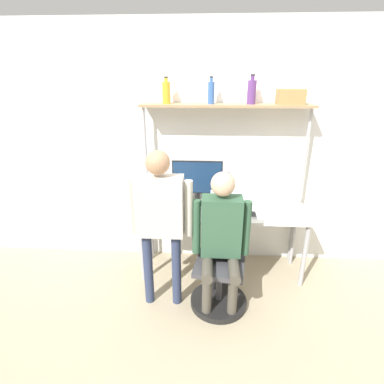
# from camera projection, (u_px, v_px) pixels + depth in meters

# --- Properties ---
(ground_plane) EXTENTS (12.00, 12.00, 0.00)m
(ground_plane) POSITION_uv_depth(u_px,v_px,m) (221.00, 287.00, 3.26)
(ground_plane) COLOR tan
(wall_back) EXTENTS (8.00, 0.06, 2.70)m
(wall_back) POSITION_uv_depth(u_px,v_px,m) (224.00, 151.00, 3.38)
(wall_back) COLOR white
(wall_back) RESTS_ON ground_plane
(desk) EXTENTS (1.85, 0.62, 0.78)m
(desk) POSITION_uv_depth(u_px,v_px,m) (222.00, 216.00, 3.31)
(desk) COLOR silver
(desk) RESTS_ON ground_plane
(shelf_unit) EXTENTS (1.75, 0.27, 1.87)m
(shelf_unit) POSITION_uv_depth(u_px,v_px,m) (225.00, 132.00, 3.13)
(shelf_unit) COLOR #997A56
(shelf_unit) RESTS_ON ground_plane
(monitor) EXTENTS (0.56, 0.18, 0.50)m
(monitor) POSITION_uv_depth(u_px,v_px,m) (197.00, 180.00, 3.33)
(monitor) COLOR black
(monitor) RESTS_ON desk
(laptop) EXTENTS (0.33, 0.24, 0.23)m
(laptop) POSITION_uv_depth(u_px,v_px,m) (226.00, 207.00, 3.17)
(laptop) COLOR #BCBCC1
(laptop) RESTS_ON desk
(cell_phone) EXTENTS (0.07, 0.15, 0.01)m
(cell_phone) POSITION_uv_depth(u_px,v_px,m) (253.00, 215.00, 3.14)
(cell_phone) COLOR silver
(cell_phone) RESTS_ON desk
(office_chair) EXTENTS (0.56, 0.56, 0.94)m
(office_chair) POSITION_uv_depth(u_px,v_px,m) (220.00, 277.00, 2.95)
(office_chair) COLOR black
(office_chair) RESTS_ON ground_plane
(person_seated) EXTENTS (0.53, 0.47, 1.38)m
(person_seated) POSITION_uv_depth(u_px,v_px,m) (221.00, 233.00, 2.71)
(person_seated) COLOR #4C473D
(person_seated) RESTS_ON ground_plane
(person_standing) EXTENTS (0.59, 0.21, 1.57)m
(person_standing) POSITION_uv_depth(u_px,v_px,m) (160.00, 212.00, 2.69)
(person_standing) COLOR #2D3856
(person_standing) RESTS_ON ground_plane
(bottle_blue) EXTENTS (0.07, 0.07, 0.26)m
(bottle_blue) POSITION_uv_depth(u_px,v_px,m) (211.00, 92.00, 2.99)
(bottle_blue) COLOR #335999
(bottle_blue) RESTS_ON shelf_unit
(bottle_purple) EXTENTS (0.09, 0.09, 0.28)m
(bottle_purple) POSITION_uv_depth(u_px,v_px,m) (252.00, 92.00, 2.97)
(bottle_purple) COLOR #593372
(bottle_purple) RESTS_ON shelf_unit
(bottle_amber) EXTENTS (0.08, 0.08, 0.26)m
(bottle_amber) POSITION_uv_depth(u_px,v_px,m) (166.00, 92.00, 3.02)
(bottle_amber) COLOR gold
(bottle_amber) RESTS_ON shelf_unit
(storage_box) EXTENTS (0.26, 0.18, 0.15)m
(storage_box) POSITION_uv_depth(u_px,v_px,m) (291.00, 97.00, 2.96)
(storage_box) COLOR #B27A47
(storage_box) RESTS_ON shelf_unit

